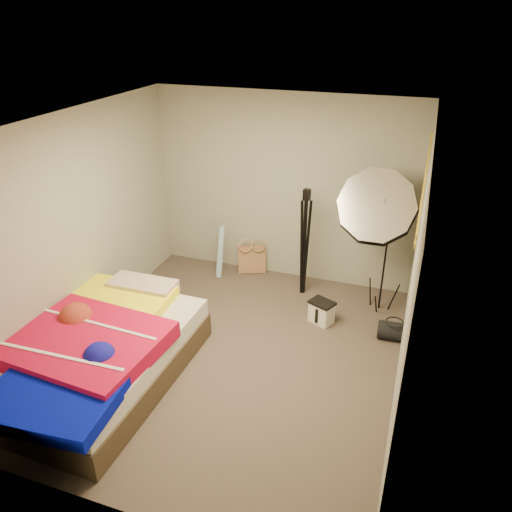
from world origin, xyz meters
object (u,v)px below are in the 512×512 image
at_px(duffel_bag, 393,331).
at_px(camera_case, 321,313).
at_px(photo_umbrella, 377,208).
at_px(camera_tripod, 305,236).
at_px(tote_bag, 252,259).
at_px(wrapping_roll, 220,252).
at_px(bed, 96,352).

bearing_deg(duffel_bag, camera_case, 171.76).
xyz_separation_m(photo_umbrella, camera_tripod, (-0.85, 0.17, -0.55)).
height_order(tote_bag, photo_umbrella, photo_umbrella).
xyz_separation_m(wrapping_roll, duffel_bag, (2.43, -0.75, -0.26)).
height_order(camera_case, camera_tripod, camera_tripod).
relative_size(wrapping_roll, camera_tripod, 0.51).
distance_m(tote_bag, duffel_bag, 2.29).
height_order(tote_bag, camera_tripod, camera_tripod).
xyz_separation_m(tote_bag, bed, (-0.71, -2.66, 0.13)).
xyz_separation_m(duffel_bag, bed, (-2.77, -1.66, 0.21)).
relative_size(duffel_bag, camera_tripod, 0.24).
height_order(tote_bag, bed, bed).
bearing_deg(tote_bag, wrapping_roll, -167.38).
height_order(camera_case, duffel_bag, camera_case).
xyz_separation_m(camera_case, camera_tripod, (-0.39, 0.61, 0.69)).
bearing_deg(wrapping_roll, photo_umbrella, -6.93).
bearing_deg(wrapping_roll, duffel_bag, -17.06).
relative_size(bed, camera_tripod, 1.66).
bearing_deg(camera_case, photo_umbrella, 67.22).
xyz_separation_m(bed, photo_umbrella, (2.39, 2.16, 1.05)).
bearing_deg(camera_case, tote_bag, 166.75).
bearing_deg(wrapping_roll, camera_tripod, -3.57).
xyz_separation_m(tote_bag, camera_tripod, (0.83, -0.33, 0.63)).
bearing_deg(duffel_bag, bed, -152.92).
distance_m(wrapping_roll, duffel_bag, 2.56).
relative_size(camera_case, duffel_bag, 0.76).
relative_size(camera_case, photo_umbrella, 0.14).
relative_size(tote_bag, camera_case, 1.47).
xyz_separation_m(tote_bag, photo_umbrella, (1.68, -0.51, 1.18)).
bearing_deg(camera_case, wrapping_roll, -178.83).
distance_m(camera_case, bed, 2.59).
relative_size(camera_case, bed, 0.11).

